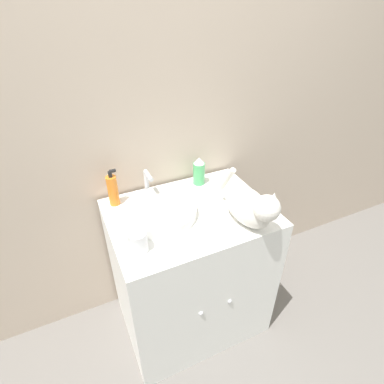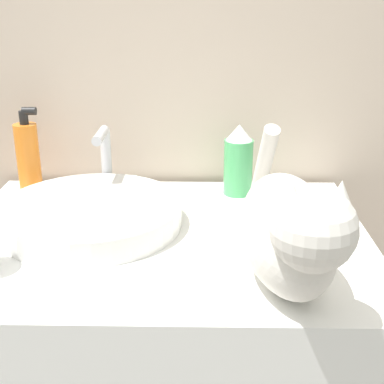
# 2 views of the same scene
# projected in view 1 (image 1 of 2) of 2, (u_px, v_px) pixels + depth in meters

# --- Properties ---
(ground_plane) EXTENTS (8.00, 8.00, 0.00)m
(ground_plane) POSITION_uv_depth(u_px,v_px,m) (212.00, 356.00, 1.73)
(ground_plane) COLOR slate
(wall_back) EXTENTS (6.00, 0.05, 2.50)m
(wall_back) POSITION_uv_depth(u_px,v_px,m) (162.00, 112.00, 1.53)
(wall_back) COLOR #C6B29E
(wall_back) RESTS_ON ground_plane
(vanity_cabinet) EXTENTS (0.80, 0.62, 0.85)m
(vanity_cabinet) POSITION_uv_depth(u_px,v_px,m) (190.00, 270.00, 1.73)
(vanity_cabinet) COLOR white
(vanity_cabinet) RESTS_ON ground_plane
(sink_basin) EXTENTS (0.36, 0.36, 0.05)m
(sink_basin) POSITION_uv_depth(u_px,v_px,m) (160.00, 211.00, 1.46)
(sink_basin) COLOR silver
(sink_basin) RESTS_ON vanity_cabinet
(faucet) EXTENTS (0.14, 0.11, 0.16)m
(faucet) POSITION_uv_depth(u_px,v_px,m) (147.00, 185.00, 1.57)
(faucet) COLOR silver
(faucet) RESTS_ON vanity_cabinet
(cat) EXTENTS (0.17, 0.39, 0.23)m
(cat) POSITION_uv_depth(u_px,v_px,m) (250.00, 206.00, 1.36)
(cat) COLOR silver
(cat) RESTS_ON vanity_cabinet
(soap_bottle) EXTENTS (0.06, 0.05, 0.20)m
(soap_bottle) POSITION_uv_depth(u_px,v_px,m) (113.00, 190.00, 1.50)
(soap_bottle) COLOR orange
(soap_bottle) RESTS_ON vanity_cabinet
(spray_bottle) EXTENTS (0.07, 0.07, 0.16)m
(spray_bottle) POSITION_uv_depth(u_px,v_px,m) (199.00, 171.00, 1.67)
(spray_bottle) COLOR #4CB266
(spray_bottle) RESTS_ON vanity_cabinet
(cup) EXTENTS (0.08, 0.08, 0.10)m
(cup) POSITION_uv_depth(u_px,v_px,m) (138.00, 242.00, 1.24)
(cup) COLOR white
(cup) RESTS_ON vanity_cabinet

